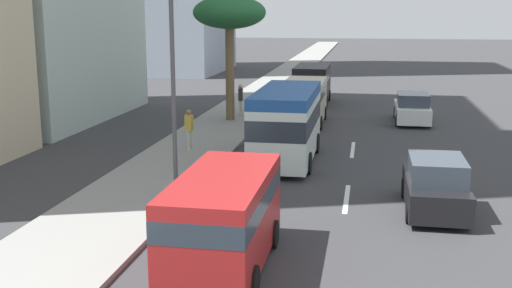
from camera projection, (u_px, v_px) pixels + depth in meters
ground_plane at (357, 113)px, 37.30m from camera, size 198.00×198.00×0.00m
sidewalk_right at (243, 109)px, 38.46m from camera, size 162.00×3.71×0.15m
lane_stripe_mid at (347, 199)px, 20.51m from camera, size 3.20×0.16×0.01m
lane_stripe_far at (353, 150)px, 27.66m from camera, size 3.20×0.16×0.01m
van_lead at (304, 99)px, 33.61m from camera, size 5.39×2.23×2.31m
minibus_second at (287, 122)px, 25.19m from camera, size 6.36×2.34×2.95m
car_third at (412, 108)px, 34.17m from camera, size 4.37×1.83×1.63m
van_fourth at (312, 82)px, 41.01m from camera, size 5.06×2.22×2.47m
car_fifth at (435, 186)px, 19.07m from camera, size 4.09×1.82×1.71m
van_sixth at (224, 215)px, 14.81m from camera, size 4.97×2.13×2.26m
pedestrian_near_lamp at (241, 98)px, 35.29m from camera, size 0.33×0.24×1.80m
pedestrian_mid_block at (189, 127)px, 26.85m from camera, size 0.31×0.37×1.73m
palm_tree at (229, 15)px, 33.19m from camera, size 3.85×3.85×6.59m
street_lamp at (176, 71)px, 19.49m from camera, size 0.24×0.97×6.47m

